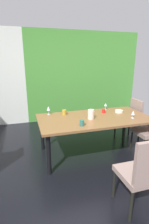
{
  "coord_description": "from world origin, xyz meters",
  "views": [
    {
      "loc": [
        -0.63,
        -2.46,
        1.76
      ],
      "look_at": [
        0.25,
        0.46,
        0.85
      ],
      "focal_mm": 28.0,
      "sensor_mm": 36.0,
      "label": 1
    }
  ],
  "objects_px": {
    "wine_glass_near_window": "(106,105)",
    "cup_south": "(104,111)",
    "chair_right_far": "(131,118)",
    "wine_glass_north": "(48,109)",
    "serving_bowl_center": "(119,111)",
    "pitcher_near_shelf": "(91,114)",
    "wine_glass_east": "(133,113)",
    "cup_left": "(82,123)",
    "chair_head_near": "(143,172)",
    "cup_rear": "(64,112)",
    "dining_table": "(94,121)"
  },
  "relations": [
    {
      "from": "wine_glass_near_window",
      "to": "cup_south",
      "type": "bearing_deg",
      "value": -125.01
    },
    {
      "from": "chair_right_far",
      "to": "cup_south",
      "type": "xyz_separation_m",
      "value": [
        -0.74,
        -0.11,
        0.25
      ]
    },
    {
      "from": "wine_glass_north",
      "to": "cup_south",
      "type": "bearing_deg",
      "value": -11.03
    },
    {
      "from": "chair_right_far",
      "to": "serving_bowl_center",
      "type": "xyz_separation_m",
      "value": [
        -0.42,
        -0.17,
        0.23
      ]
    },
    {
      "from": "chair_right_far",
      "to": "wine_glass_north",
      "type": "relative_size",
      "value": 5.5
    },
    {
      "from": "serving_bowl_center",
      "to": "pitcher_near_shelf",
      "type": "relative_size",
      "value": 0.9
    },
    {
      "from": "wine_glass_east",
      "to": "cup_left",
      "type": "xyz_separation_m",
      "value": [
        -1.03,
        -0.1,
        -0.05
      ]
    },
    {
      "from": "chair_head_near",
      "to": "pitcher_near_shelf",
      "type": "relative_size",
      "value": 5.55
    },
    {
      "from": "wine_glass_near_window",
      "to": "cup_rear",
      "type": "bearing_deg",
      "value": -174.49
    },
    {
      "from": "wine_glass_near_window",
      "to": "wine_glass_north",
      "type": "bearing_deg",
      "value": 179.75
    },
    {
      "from": "wine_glass_east",
      "to": "cup_left",
      "type": "distance_m",
      "value": 1.03
    },
    {
      "from": "pitcher_near_shelf",
      "to": "cup_south",
      "type": "bearing_deg",
      "value": 35.67
    },
    {
      "from": "chair_right_far",
      "to": "wine_glass_north",
      "type": "height_order",
      "value": "chair_right_far"
    },
    {
      "from": "dining_table",
      "to": "cup_left",
      "type": "relative_size",
      "value": 21.61
    },
    {
      "from": "pitcher_near_shelf",
      "to": "serving_bowl_center",
      "type": "bearing_deg",
      "value": 17.68
    },
    {
      "from": "chair_head_near",
      "to": "wine_glass_east",
      "type": "height_order",
      "value": "chair_head_near"
    },
    {
      "from": "chair_head_near",
      "to": "cup_rear",
      "type": "xyz_separation_m",
      "value": [
        -0.49,
        1.78,
        0.24
      ]
    },
    {
      "from": "serving_bowl_center",
      "to": "wine_glass_east",
      "type": "bearing_deg",
      "value": -83.39
    },
    {
      "from": "wine_glass_near_window",
      "to": "wine_glass_east",
      "type": "bearing_deg",
      "value": -71.25
    },
    {
      "from": "chair_right_far",
      "to": "wine_glass_near_window",
      "type": "xyz_separation_m",
      "value": [
        -0.6,
        0.09,
        0.32
      ]
    },
    {
      "from": "cup_left",
      "to": "cup_rear",
      "type": "distance_m",
      "value": 0.69
    },
    {
      "from": "dining_table",
      "to": "cup_left",
      "type": "xyz_separation_m",
      "value": [
        -0.37,
        -0.35,
        0.12
      ]
    },
    {
      "from": "wine_glass_east",
      "to": "serving_bowl_center",
      "type": "xyz_separation_m",
      "value": [
        -0.05,
        0.41,
        -0.07
      ]
    },
    {
      "from": "serving_bowl_center",
      "to": "cup_south",
      "type": "bearing_deg",
      "value": 170.91
    },
    {
      "from": "dining_table",
      "to": "pitcher_near_shelf",
      "type": "distance_m",
      "value": 0.2
    },
    {
      "from": "wine_glass_north",
      "to": "wine_glass_east",
      "type": "xyz_separation_m",
      "value": [
        1.45,
        -0.67,
        -0.02
      ]
    },
    {
      "from": "dining_table",
      "to": "wine_glass_east",
      "type": "xyz_separation_m",
      "value": [
        0.66,
        -0.24,
        0.16
      ]
    },
    {
      "from": "cup_rear",
      "to": "wine_glass_north",
      "type": "bearing_deg",
      "value": 161.93
    },
    {
      "from": "chair_right_far",
      "to": "chair_head_near",
      "type": "bearing_deg",
      "value": 149.6
    },
    {
      "from": "cup_left",
      "to": "serving_bowl_center",
      "type": "bearing_deg",
      "value": 27.42
    },
    {
      "from": "cup_rear",
      "to": "serving_bowl_center",
      "type": "bearing_deg",
      "value": -8.55
    },
    {
      "from": "chair_right_far",
      "to": "serving_bowl_center",
      "type": "bearing_deg",
      "value": 111.65
    },
    {
      "from": "chair_head_near",
      "to": "pitcher_near_shelf",
      "type": "bearing_deg",
      "value": 93.57
    },
    {
      "from": "cup_south",
      "to": "chair_right_far",
      "type": "bearing_deg",
      "value": 8.76
    },
    {
      "from": "dining_table",
      "to": "cup_rear",
      "type": "bearing_deg",
      "value": 146.74
    },
    {
      "from": "chair_right_far",
      "to": "pitcher_near_shelf",
      "type": "height_order",
      "value": "chair_right_far"
    },
    {
      "from": "dining_table",
      "to": "chair_right_far",
      "type": "bearing_deg",
      "value": 17.75
    },
    {
      "from": "wine_glass_east",
      "to": "cup_left",
      "type": "height_order",
      "value": "wine_glass_east"
    },
    {
      "from": "chair_head_near",
      "to": "cup_south",
      "type": "relative_size",
      "value": 12.65
    },
    {
      "from": "chair_right_far",
      "to": "wine_glass_near_window",
      "type": "height_order",
      "value": "chair_right_far"
    },
    {
      "from": "chair_head_near",
      "to": "cup_south",
      "type": "xyz_separation_m",
      "value": [
        0.3,
        1.66,
        0.23
      ]
    },
    {
      "from": "cup_left",
      "to": "pitcher_near_shelf",
      "type": "bearing_deg",
      "value": 46.26
    },
    {
      "from": "dining_table",
      "to": "wine_glass_near_window",
      "type": "relative_size",
      "value": 14.58
    },
    {
      "from": "chair_head_near",
      "to": "pitcher_near_shelf",
      "type": "xyz_separation_m",
      "value": [
        -0.09,
        1.38,
        0.28
      ]
    },
    {
      "from": "wine_glass_near_window",
      "to": "serving_bowl_center",
      "type": "height_order",
      "value": "wine_glass_near_window"
    },
    {
      "from": "cup_south",
      "to": "serving_bowl_center",
      "type": "bearing_deg",
      "value": -9.09
    },
    {
      "from": "dining_table",
      "to": "chair_right_far",
      "type": "relative_size",
      "value": 2.26
    },
    {
      "from": "chair_right_far",
      "to": "wine_glass_north",
      "type": "xyz_separation_m",
      "value": [
        -1.82,
        0.1,
        0.33
      ]
    },
    {
      "from": "wine_glass_north",
      "to": "chair_right_far",
      "type": "bearing_deg",
      "value": -3.05
    },
    {
      "from": "chair_head_near",
      "to": "serving_bowl_center",
      "type": "height_order",
      "value": "chair_head_near"
    }
  ]
}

